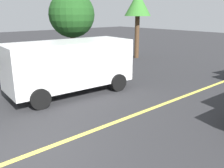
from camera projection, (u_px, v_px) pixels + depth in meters
name	position (u px, v px, depth m)	size (l,w,h in m)	color
ground_plane	(24.00, 157.00, 5.88)	(80.00, 80.00, 0.00)	#2D2D30
lane_marking_centre	(117.00, 122.00, 7.75)	(28.00, 0.16, 0.01)	#E0D14C
white_van	(70.00, 64.00, 10.22)	(5.32, 2.53, 2.20)	white
tree_left_verge	(72.00, 15.00, 13.10)	(2.46, 2.46, 4.46)	#513823
tree_right_verge	(138.00, 6.00, 17.66)	(1.92, 1.92, 4.79)	#513823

